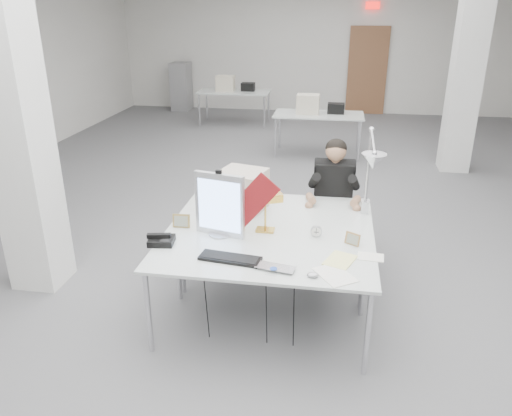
{
  "coord_description": "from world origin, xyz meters",
  "views": [
    {
      "loc": [
        0.52,
        -6.0,
        2.6
      ],
      "look_at": [
        -0.13,
        -2.0,
        0.93
      ],
      "focal_mm": 35.0,
      "sensor_mm": 36.0,
      "label": 1
    }
  ],
  "objects_px": {
    "monitor": "(220,205)",
    "laptop": "(273,271)",
    "seated_person": "(334,181)",
    "architect_lamp": "(369,178)",
    "desk_phone": "(162,241)",
    "desk_main": "(262,254)",
    "office_chair": "(332,213)",
    "bankers_lamp": "(265,215)",
    "beige_monitor": "(242,190)"
  },
  "relations": [
    {
      "from": "desk_phone",
      "to": "laptop",
      "type": "bearing_deg",
      "value": -25.48
    },
    {
      "from": "seated_person",
      "to": "monitor",
      "type": "xyz_separation_m",
      "value": [
        -0.94,
        -1.15,
        0.13
      ]
    },
    {
      "from": "desk_phone",
      "to": "office_chair",
      "type": "bearing_deg",
      "value": 39.06
    },
    {
      "from": "desk_main",
      "to": "bankers_lamp",
      "type": "xyz_separation_m",
      "value": [
        -0.04,
        0.42,
        0.16
      ]
    },
    {
      "from": "desk_phone",
      "to": "monitor",
      "type": "bearing_deg",
      "value": 21.9
    },
    {
      "from": "seated_person",
      "to": "monitor",
      "type": "relative_size",
      "value": 1.51
    },
    {
      "from": "desk_main",
      "to": "bankers_lamp",
      "type": "bearing_deg",
      "value": 95.13
    },
    {
      "from": "architect_lamp",
      "to": "bankers_lamp",
      "type": "bearing_deg",
      "value": -176.54
    },
    {
      "from": "desk_main",
      "to": "architect_lamp",
      "type": "bearing_deg",
      "value": 41.4
    },
    {
      "from": "seated_person",
      "to": "desk_phone",
      "type": "xyz_separation_m",
      "value": [
        -1.38,
        -1.4,
        -0.12
      ]
    },
    {
      "from": "desk_phone",
      "to": "architect_lamp",
      "type": "height_order",
      "value": "architect_lamp"
    },
    {
      "from": "seated_person",
      "to": "desk_main",
      "type": "bearing_deg",
      "value": -111.78
    },
    {
      "from": "monitor",
      "to": "desk_phone",
      "type": "relative_size",
      "value": 2.7
    },
    {
      "from": "bankers_lamp",
      "to": "desk_phone",
      "type": "distance_m",
      "value": 0.91
    },
    {
      "from": "monitor",
      "to": "bankers_lamp",
      "type": "relative_size",
      "value": 1.84
    },
    {
      "from": "desk_phone",
      "to": "beige_monitor",
      "type": "height_order",
      "value": "beige_monitor"
    },
    {
      "from": "seated_person",
      "to": "architect_lamp",
      "type": "height_order",
      "value": "architect_lamp"
    },
    {
      "from": "bankers_lamp",
      "to": "beige_monitor",
      "type": "height_order",
      "value": "beige_monitor"
    },
    {
      "from": "office_chair",
      "to": "monitor",
      "type": "distance_m",
      "value": 1.61
    },
    {
      "from": "office_chair",
      "to": "beige_monitor",
      "type": "distance_m",
      "value": 1.14
    },
    {
      "from": "desk_main",
      "to": "laptop",
      "type": "xyz_separation_m",
      "value": [
        0.13,
        -0.29,
        0.02
      ]
    },
    {
      "from": "laptop",
      "to": "desk_phone",
      "type": "distance_m",
      "value": 1.03
    },
    {
      "from": "monitor",
      "to": "office_chair",
      "type": "bearing_deg",
      "value": 65.78
    },
    {
      "from": "desk_main",
      "to": "architect_lamp",
      "type": "xyz_separation_m",
      "value": [
        0.83,
        0.74,
        0.44
      ]
    },
    {
      "from": "desk_phone",
      "to": "desk_main",
      "type": "bearing_deg",
      "value": -9.6
    },
    {
      "from": "laptop",
      "to": "seated_person",
      "type": "bearing_deg",
      "value": 87.55
    },
    {
      "from": "desk_main",
      "to": "office_chair",
      "type": "xyz_separation_m",
      "value": [
        0.53,
        1.48,
        -0.23
      ]
    },
    {
      "from": "seated_person",
      "to": "laptop",
      "type": "height_order",
      "value": "seated_person"
    },
    {
      "from": "office_chair",
      "to": "seated_person",
      "type": "distance_m",
      "value": 0.39
    },
    {
      "from": "office_chair",
      "to": "seated_person",
      "type": "relative_size",
      "value": 1.23
    },
    {
      "from": "desk_main",
      "to": "desk_phone",
      "type": "xyz_separation_m",
      "value": [
        -0.85,
        0.04,
        0.04
      ]
    },
    {
      "from": "office_chair",
      "to": "monitor",
      "type": "xyz_separation_m",
      "value": [
        -0.94,
        -1.2,
        0.52
      ]
    },
    {
      "from": "bankers_lamp",
      "to": "beige_monitor",
      "type": "bearing_deg",
      "value": 97.25
    },
    {
      "from": "laptop",
      "to": "beige_monitor",
      "type": "bearing_deg",
      "value": 122.18
    },
    {
      "from": "monitor",
      "to": "laptop",
      "type": "xyz_separation_m",
      "value": [
        0.53,
        -0.57,
        -0.26
      ]
    },
    {
      "from": "office_chair",
      "to": "bankers_lamp",
      "type": "bearing_deg",
      "value": -119.62
    },
    {
      "from": "desk_main",
      "to": "office_chair",
      "type": "height_order",
      "value": "office_chair"
    },
    {
      "from": "beige_monitor",
      "to": "architect_lamp",
      "type": "distance_m",
      "value": 1.2
    },
    {
      "from": "laptop",
      "to": "desk_phone",
      "type": "bearing_deg",
      "value": 172.6
    },
    {
      "from": "desk_main",
      "to": "office_chair",
      "type": "relative_size",
      "value": 1.75
    },
    {
      "from": "monitor",
      "to": "desk_phone",
      "type": "distance_m",
      "value": 0.57
    },
    {
      "from": "office_chair",
      "to": "desk_phone",
      "type": "distance_m",
      "value": 2.02
    },
    {
      "from": "seated_person",
      "to": "desk_phone",
      "type": "relative_size",
      "value": 4.08
    },
    {
      "from": "desk_phone",
      "to": "beige_monitor",
      "type": "distance_m",
      "value": 1.01
    },
    {
      "from": "office_chair",
      "to": "bankers_lamp",
      "type": "height_order",
      "value": "bankers_lamp"
    },
    {
      "from": "desk_main",
      "to": "desk_phone",
      "type": "relative_size",
      "value": 8.79
    },
    {
      "from": "seated_person",
      "to": "monitor",
      "type": "height_order",
      "value": "seated_person"
    },
    {
      "from": "seated_person",
      "to": "architect_lamp",
      "type": "bearing_deg",
      "value": -67.98
    },
    {
      "from": "laptop",
      "to": "bankers_lamp",
      "type": "height_order",
      "value": "bankers_lamp"
    },
    {
      "from": "laptop",
      "to": "office_chair",
      "type": "bearing_deg",
      "value": 87.91
    }
  ]
}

